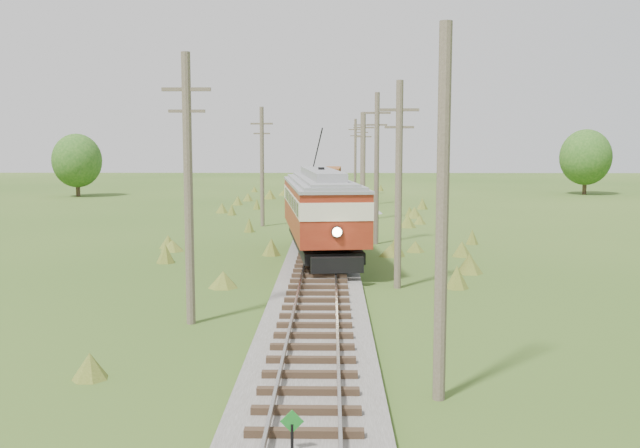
{
  "coord_description": "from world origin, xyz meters",
  "views": [
    {
      "loc": [
        0.55,
        -11.42,
        6.1
      ],
      "look_at": [
        0.0,
        21.14,
        2.34
      ],
      "focal_mm": 40.0,
      "sensor_mm": 36.0,
      "label": 1
    }
  ],
  "objects_px": {
    "streetcar": "(321,206)",
    "gravel_pile": "(365,207)",
    "gondola": "(327,180)",
    "switch_marker": "(292,432)"
  },
  "relations": [
    {
      "from": "streetcar",
      "to": "gondola",
      "type": "xyz_separation_m",
      "value": [
        -0.0,
        38.92,
        -0.75
      ]
    },
    {
      "from": "switch_marker",
      "to": "gravel_pile",
      "type": "bearing_deg",
      "value": 85.76
    },
    {
      "from": "gondola",
      "to": "switch_marker",
      "type": "bearing_deg",
      "value": -88.03
    },
    {
      "from": "gravel_pile",
      "to": "streetcar",
      "type": "bearing_deg",
      "value": -97.71
    },
    {
      "from": "gondola",
      "to": "gravel_pile",
      "type": "bearing_deg",
      "value": -73.98
    },
    {
      "from": "streetcar",
      "to": "gravel_pile",
      "type": "height_order",
      "value": "streetcar"
    },
    {
      "from": "gondola",
      "to": "streetcar",
      "type": "bearing_deg",
      "value": -87.84
    },
    {
      "from": "streetcar",
      "to": "gravel_pile",
      "type": "xyz_separation_m",
      "value": [
        3.4,
        25.13,
        -2.32
      ]
    },
    {
      "from": "streetcar",
      "to": "gondola",
      "type": "distance_m",
      "value": 38.93
    },
    {
      "from": "switch_marker",
      "to": "gondola",
      "type": "xyz_separation_m",
      "value": [
        0.2,
        62.35,
        1.47
      ]
    }
  ]
}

